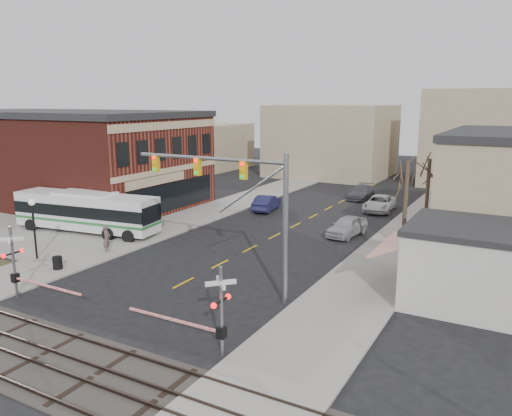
{
  "coord_description": "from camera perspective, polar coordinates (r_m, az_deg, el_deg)",
  "views": [
    {
      "loc": [
        17.33,
        -20.43,
        10.61
      ],
      "look_at": [
        1.37,
        8.44,
        3.5
      ],
      "focal_mm": 35.0,
      "sensor_mm": 36.0,
      "label": 1
    }
  ],
  "objects": [
    {
      "name": "car_a",
      "position": [
        40.59,
        10.37,
        -2.04
      ],
      "size": [
        2.46,
        4.83,
        1.58
      ],
      "primitive_type": "imported",
      "rotation": [
        0.0,
        0.0,
        -0.13
      ],
      "color": "#9B9CA0",
      "rests_on": "ground"
    },
    {
      "name": "car_c",
      "position": [
        50.4,
        13.96,
        0.52
      ],
      "size": [
        2.85,
        5.58,
        1.51
      ],
      "primitive_type": "imported",
      "rotation": [
        0.0,
        0.0,
        0.06
      ],
      "color": "silver",
      "rests_on": "ground"
    },
    {
      "name": "street_lamp",
      "position": [
        36.42,
        -24.13,
        -0.84
      ],
      "size": [
        0.44,
        0.44,
        4.13
      ],
      "color": "black",
      "rests_on": "sidewalk_west"
    },
    {
      "name": "rr_crossing_west",
      "position": [
        30.04,
        -25.49,
        -5.78
      ],
      "size": [
        5.6,
        1.36,
        4.0
      ],
      "color": "gray",
      "rests_on": "ground"
    },
    {
      "name": "rr_crossing_east",
      "position": [
        21.45,
        -4.97,
        -11.65
      ],
      "size": [
        5.6,
        1.36,
        4.0
      ],
      "color": "gray",
      "rests_on": "ground"
    },
    {
      "name": "ballast_strip",
      "position": [
        23.81,
        -23.5,
        -15.31
      ],
      "size": [
        160.0,
        5.0,
        0.06
      ],
      "primitive_type": "cube",
      "color": "#332D28",
      "rests_on": "ground"
    },
    {
      "name": "awning_shop",
      "position": [
        28.73,
        25.01,
        -6.12
      ],
      "size": [
        9.74,
        6.2,
        4.3
      ],
      "color": "beige",
      "rests_on": "ground"
    },
    {
      "name": "sidewalk_west",
      "position": [
        49.66,
        -4.53,
        -0.14
      ],
      "size": [
        5.0,
        60.0,
        0.12
      ],
      "primitive_type": "cube",
      "color": "gray",
      "rests_on": "ground"
    },
    {
      "name": "sidewalk_east",
      "position": [
        42.51,
        17.41,
        -2.78
      ],
      "size": [
        5.0,
        60.0,
        0.12
      ],
      "primitive_type": "cube",
      "color": "gray",
      "rests_on": "ground"
    },
    {
      "name": "transit_bus",
      "position": [
        42.84,
        -18.83,
        -0.34
      ],
      "size": [
        12.74,
        4.33,
        3.22
      ],
      "color": "silver",
      "rests_on": "ground"
    },
    {
      "name": "trash_bin",
      "position": [
        34.29,
        -21.74,
        -5.83
      ],
      "size": [
        0.6,
        0.6,
        0.82
      ],
      "primitive_type": "cylinder",
      "color": "black",
      "rests_on": "sidewalk_west"
    },
    {
      "name": "tree_east_b",
      "position": [
        39.67,
        18.94,
        0.83
      ],
      "size": [
        0.28,
        0.28,
        6.3
      ],
      "color": "#382B21",
      "rests_on": "sidewalk_east"
    },
    {
      "name": "rail_tracks",
      "position": [
        23.77,
        -23.52,
        -15.11
      ],
      "size": [
        160.0,
        3.91,
        0.14
      ],
      "color": "#2D231E",
      "rests_on": "ground"
    },
    {
      "name": "brick_building",
      "position": [
        57.66,
        -21.64,
        5.54
      ],
      "size": [
        30.4,
        15.4,
        9.6
      ],
      "color": "maroon",
      "rests_on": "ground"
    },
    {
      "name": "pedestrian_near",
      "position": [
        36.79,
        -16.69,
        -3.34
      ],
      "size": [
        0.72,
        0.84,
        1.96
      ],
      "primitive_type": "imported",
      "rotation": [
        0.0,
        0.0,
        1.99
      ],
      "color": "#5C4D49",
      "rests_on": "sidewalk_west"
    },
    {
      "name": "tree_east_c",
      "position": [
        47.36,
        20.96,
        2.99
      ],
      "size": [
        0.28,
        0.28,
        7.2
      ],
      "color": "#382B21",
      "rests_on": "sidewalk_east"
    },
    {
      "name": "traffic_signal_mast",
      "position": [
        26.89,
        -1.74,
        1.68
      ],
      "size": [
        9.69,
        0.3,
        8.0
      ],
      "color": "gray",
      "rests_on": "ground"
    },
    {
      "name": "car_d",
      "position": [
        56.25,
        11.92,
        1.79
      ],
      "size": [
        2.17,
        5.1,
        1.47
      ],
      "primitive_type": "imported",
      "rotation": [
        0.0,
        0.0,
        0.02
      ],
      "color": "#47474D",
      "rests_on": "ground"
    },
    {
      "name": "ground",
      "position": [
        28.82,
        -10.72,
        -9.67
      ],
      "size": [
        160.0,
        160.0,
        0.0
      ],
      "primitive_type": "plane",
      "color": "black",
      "rests_on": "ground"
    },
    {
      "name": "car_b",
      "position": [
        49.1,
        1.24,
        0.61
      ],
      "size": [
        2.38,
        4.91,
        1.55
      ],
      "primitive_type": "imported",
      "rotation": [
        0.0,
        0.0,
        3.3
      ],
      "color": "#19193E",
      "rests_on": "ground"
    },
    {
      "name": "pedestrian_far",
      "position": [
        41.18,
        -16.14,
        -1.96
      ],
      "size": [
        0.93,
        0.96,
        1.56
      ],
      "primitive_type": "imported",
      "rotation": [
        0.0,
        0.0,
        0.94
      ],
      "color": "#2F3C53",
      "rests_on": "sidewalk_west"
    },
    {
      "name": "tree_east_a",
      "position": [
        33.9,
        16.64,
        -0.47
      ],
      "size": [
        0.28,
        0.28,
        6.75
      ],
      "color": "#382B21",
      "rests_on": "sidewalk_east"
    }
  ]
}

